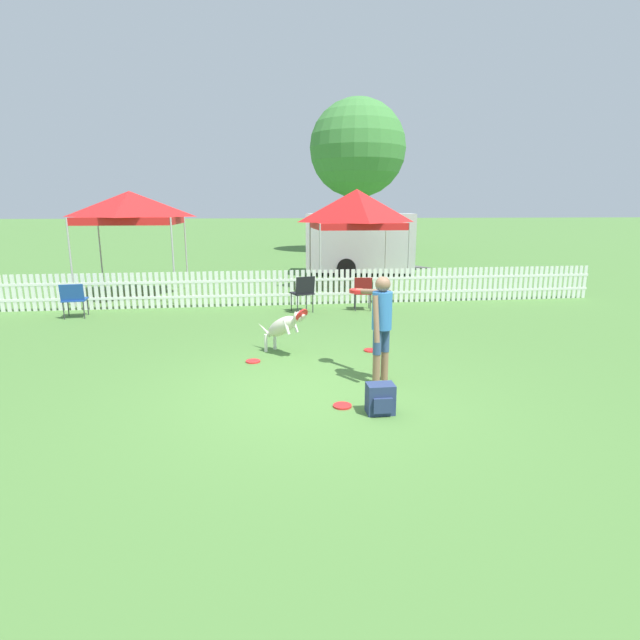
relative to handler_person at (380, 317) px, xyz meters
name	(u,v)px	position (x,y,z in m)	size (l,w,h in m)	color
ground_plane	(315,392)	(-0.97, -0.35, -0.95)	(240.00, 240.00, 0.00)	#4C7A38
handler_person	(380,317)	(0.00, 0.00, 0.00)	(0.55, 1.03, 1.53)	#8C664C
leaping_dog	(283,326)	(-1.29, 1.52, -0.45)	(0.87, 1.00, 0.86)	beige
frisbee_near_handler	(342,406)	(-0.69, -0.90, -0.93)	(0.24, 0.24, 0.02)	red
frisbee_near_dog	(253,361)	(-1.82, 1.13, -0.93)	(0.24, 0.24, 0.02)	red
frisbee_midfield	(371,350)	(0.23, 1.52, -0.93)	(0.24, 0.24, 0.02)	red
backpack_on_grass	(380,399)	(-0.27, -1.16, -0.76)	(0.33, 0.28, 0.37)	navy
picket_fence	(286,288)	(-0.97, 5.97, -0.49)	(16.75, 0.04, 0.90)	white
folding_chair_blue_left	(363,290)	(0.84, 5.03, -0.45)	(0.48, 0.50, 0.83)	#333338
folding_chair_center	(303,291)	(-0.62, 4.98, -0.42)	(0.59, 0.61, 0.88)	#333338
folding_chair_green_right	(74,297)	(-5.84, 5.02, -0.47)	(0.55, 0.56, 0.80)	#333338
canopy_tent_main	(357,209)	(1.38, 8.61, 1.48)	(2.63, 2.63, 3.02)	#B2B2B2
canopy_tent_secondary	(130,208)	(-5.08, 7.74, 1.51)	(2.54, 2.54, 2.91)	#B2B2B2
equipment_trailer	(360,242)	(2.20, 11.87, 0.25)	(4.85, 2.75, 2.25)	silver
tree_left_grove	(357,148)	(4.10, 22.01, 4.76)	(5.36, 5.36, 8.39)	brown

